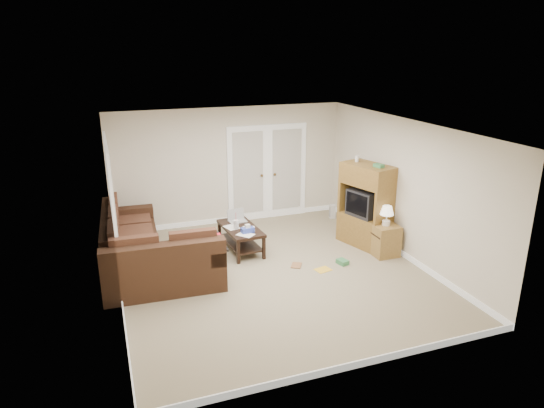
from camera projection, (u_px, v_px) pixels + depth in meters
name	position (u px, v px, depth m)	size (l,w,h in m)	color
floor	(273.00, 273.00, 8.26)	(5.50, 5.50, 0.00)	gray
ceiling	(273.00, 127.00, 7.49)	(5.00, 5.50, 0.02)	white
wall_left	(112.00, 222.00, 7.07)	(0.02, 5.50, 2.50)	beige
wall_right	(404.00, 189.00, 8.68)	(0.02, 5.50, 2.50)	beige
wall_back	(229.00, 166.00, 10.33)	(5.00, 0.02, 2.50)	beige
wall_front	(357.00, 276.00, 5.42)	(5.00, 0.02, 2.50)	beige
baseboards	(273.00, 271.00, 8.25)	(5.00, 5.50, 0.10)	white
french_doors	(268.00, 173.00, 10.64)	(1.80, 0.05, 2.13)	white
window_left	(110.00, 184.00, 7.88)	(0.05, 1.92, 1.42)	white
sectional_sofa	(144.00, 253.00, 8.23)	(1.95, 2.94, 0.88)	#3B2416
coffee_table	(241.00, 237.00, 9.13)	(0.66, 1.19, 0.79)	black
tv_armoire	(366.00, 205.00, 9.25)	(0.81, 1.11, 1.71)	brown
side_cabinet	(385.00, 237.00, 8.90)	(0.45, 0.45, 0.95)	olive
space_heater	(332.00, 211.00, 10.86)	(0.12, 0.10, 0.31)	silver
floor_magazine	(323.00, 270.00, 8.39)	(0.27, 0.21, 0.01)	gold
floor_greenbox	(342.00, 262.00, 8.61)	(0.15, 0.20, 0.08)	#397F49
floor_book	(292.00, 265.00, 8.56)	(0.17, 0.24, 0.02)	brown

